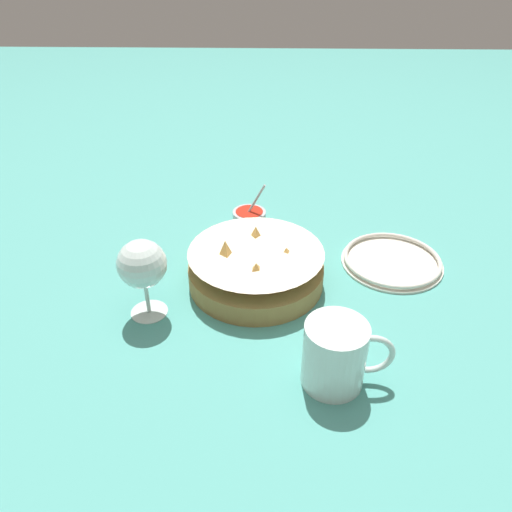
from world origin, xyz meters
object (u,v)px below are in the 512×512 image
at_px(sauce_cup, 249,219).
at_px(wine_glass, 142,266).
at_px(food_basket, 256,269).
at_px(beer_mug, 335,357).
at_px(side_plate, 392,260).

distance_m(sauce_cup, wine_glass, 0.33).
bearing_deg(food_basket, wine_glass, -153.96).
height_order(food_basket, wine_glass, wine_glass).
relative_size(food_basket, wine_glass, 1.74).
height_order(food_basket, beer_mug, beer_mug).
distance_m(wine_glass, side_plate, 0.48).
height_order(sauce_cup, beer_mug, sauce_cup).
bearing_deg(wine_glass, beer_mug, -25.73).
xyz_separation_m(wine_glass, beer_mug, (0.30, -0.14, -0.05)).
xyz_separation_m(sauce_cup, beer_mug, (0.14, -0.42, 0.02)).
bearing_deg(side_plate, beer_mug, -115.79).
bearing_deg(side_plate, wine_glass, -160.56).
bearing_deg(sauce_cup, wine_glass, -119.65).
bearing_deg(food_basket, sauce_cup, 95.73).
bearing_deg(side_plate, sauce_cup, 155.91).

